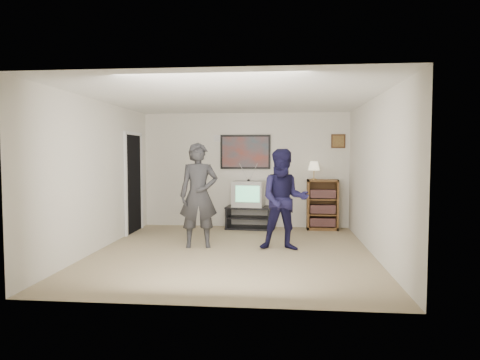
% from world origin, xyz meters
% --- Properties ---
extents(room_shell, '(4.51, 5.00, 2.51)m').
position_xyz_m(room_shell, '(0.00, 0.35, 1.25)').
color(room_shell, '#988060').
rests_on(room_shell, ground).
extents(media_stand, '(1.00, 0.61, 0.48)m').
position_xyz_m(media_stand, '(0.10, 2.23, 0.24)').
color(media_stand, black).
rests_on(media_stand, room_shell).
extents(crt_television, '(0.70, 0.61, 0.55)m').
position_xyz_m(crt_television, '(0.09, 2.23, 0.75)').
color(crt_television, '#B0AFAA').
rests_on(crt_television, media_stand).
extents(bookshelf, '(0.65, 0.37, 1.06)m').
position_xyz_m(bookshelf, '(1.66, 2.28, 0.53)').
color(bookshelf, '#552C19').
rests_on(bookshelf, room_shell).
extents(table_lamp, '(0.24, 0.24, 0.39)m').
position_xyz_m(table_lamp, '(1.47, 2.25, 1.26)').
color(table_lamp, '#F5E6BA').
rests_on(table_lamp, bookshelf).
extents(person_tall, '(0.73, 0.56, 1.80)m').
position_xyz_m(person_tall, '(-0.62, 0.34, 0.90)').
color(person_tall, '#29292C').
rests_on(person_tall, room_shell).
extents(person_short, '(0.84, 0.67, 1.69)m').
position_xyz_m(person_short, '(0.84, 0.26, 0.85)').
color(person_short, black).
rests_on(person_short, room_shell).
extents(controller_left, '(0.04, 0.11, 0.03)m').
position_xyz_m(controller_left, '(-0.57, 0.51, 1.11)').
color(controller_left, white).
rests_on(controller_left, person_tall).
extents(controller_right, '(0.06, 0.13, 0.04)m').
position_xyz_m(controller_right, '(0.78, 0.53, 1.02)').
color(controller_right, white).
rests_on(controller_right, person_short).
extents(poster, '(1.10, 0.03, 0.75)m').
position_xyz_m(poster, '(0.00, 2.48, 1.65)').
color(poster, black).
rests_on(poster, room_shell).
extents(air_vent, '(0.28, 0.02, 0.14)m').
position_xyz_m(air_vent, '(-0.55, 2.48, 1.95)').
color(air_vent, white).
rests_on(air_vent, room_shell).
extents(small_picture, '(0.30, 0.03, 0.30)m').
position_xyz_m(small_picture, '(2.00, 2.48, 1.88)').
color(small_picture, '#322210').
rests_on(small_picture, room_shell).
extents(doorway, '(0.03, 0.85, 2.00)m').
position_xyz_m(doorway, '(-2.23, 1.60, 1.00)').
color(doorway, black).
rests_on(doorway, room_shell).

